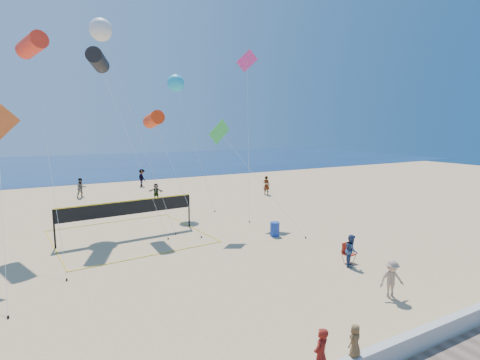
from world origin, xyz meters
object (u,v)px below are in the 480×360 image
woman (321,356)px  trash_barrel (275,229)px  camp_chair (347,251)px  volleyball_net (128,212)px

woman → trash_barrel: size_ratio=1.75×
woman → camp_chair: (7.11, 6.17, -0.20)m
trash_barrel → volleyball_net: volleyball_net is taller
woman → camp_chair: size_ratio=1.39×
camp_chair → trash_barrel: camp_chair is taller
camp_chair → trash_barrel: size_ratio=1.26×
trash_barrel → volleyball_net: (-7.90, 4.25, 1.09)m
camp_chair → woman: bearing=-144.8°
woman → volleyball_net: (-1.40, 15.90, 0.77)m
volleyball_net → camp_chair: bearing=-53.5°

